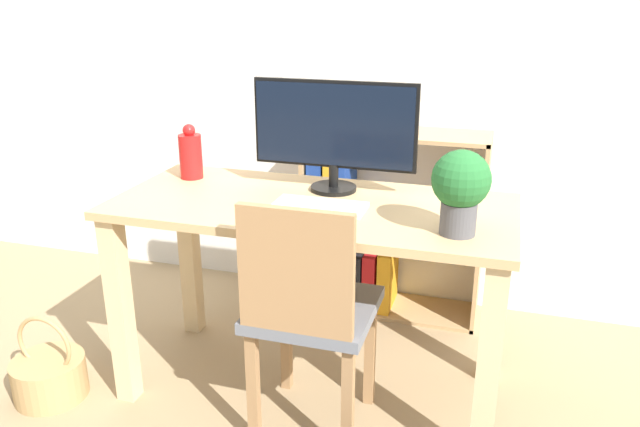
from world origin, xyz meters
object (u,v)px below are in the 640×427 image
at_px(keyboard, 320,206).
at_px(chair, 308,309).
at_px(monitor, 334,129).
at_px(basket, 49,375).
at_px(potted_plant, 461,186).
at_px(bookshelf, 364,237).
at_px(vase, 191,154).

distance_m(keyboard, chair, 0.35).
xyz_separation_m(monitor, basket, (-0.97, -0.51, -0.90)).
xyz_separation_m(monitor, keyboard, (0.01, -0.21, -0.22)).
relative_size(monitor, potted_plant, 2.31).
height_order(keyboard, basket, keyboard).
bearing_deg(bookshelf, monitor, -89.85).
xyz_separation_m(keyboard, potted_plant, (0.47, -0.10, 0.14)).
bearing_deg(chair, monitor, 87.98).
bearing_deg(potted_plant, chair, -167.23).
height_order(potted_plant, chair, potted_plant).
relative_size(monitor, chair, 0.70).
bearing_deg(monitor, vase, -179.22).
height_order(vase, basket, vase).
bearing_deg(monitor, keyboard, -87.13).
bearing_deg(potted_plant, keyboard, 167.84).
bearing_deg(basket, vase, 52.01).
distance_m(vase, basket, 0.99).
relative_size(monitor, basket, 1.79).
bearing_deg(monitor, basket, -152.44).
distance_m(keyboard, vase, 0.63).
xyz_separation_m(vase, potted_plant, (1.06, -0.31, 0.06)).
xyz_separation_m(vase, bookshelf, (0.58, 0.56, -0.50)).
height_order(chair, basket, chair).
height_order(monitor, chair, monitor).
distance_m(monitor, basket, 1.42).
relative_size(monitor, vase, 2.81).
bearing_deg(basket, bookshelf, 47.56).
xyz_separation_m(potted_plant, basket, (-1.45, -0.19, -0.82)).
height_order(monitor, potted_plant, monitor).
relative_size(keyboard, chair, 0.36).
relative_size(vase, chair, 0.25).
height_order(vase, potted_plant, potted_plant).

